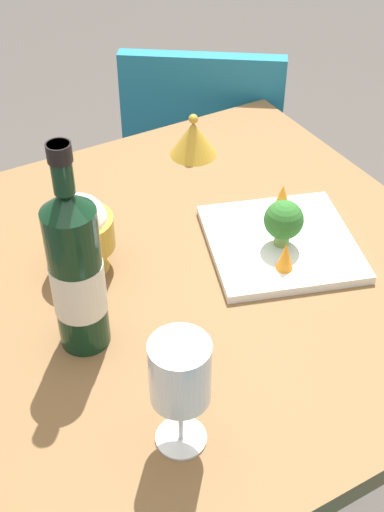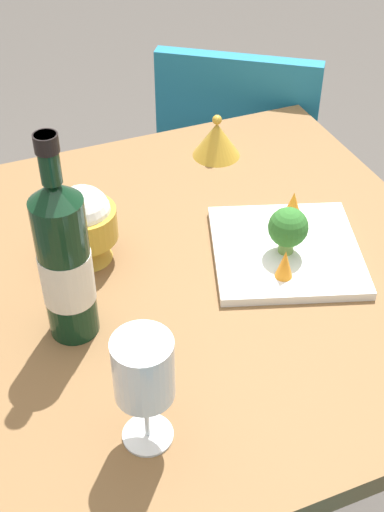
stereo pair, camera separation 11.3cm
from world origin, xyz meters
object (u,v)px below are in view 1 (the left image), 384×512
Objects in this scene: rice_bowl at (81,232)px; chair_by_wall at (203,155)px; carrot_garnish_left at (285,256)px; carrot_garnish_right at (282,199)px; serving_plate at (281,243)px; wine_bottle at (76,272)px; wine_glass at (180,375)px; broccoli_floret at (284,221)px; rice_bowl_lid at (193,138)px.

chair_by_wall is at bearing -45.82° from rice_bowl.
carrot_garnish_left is 0.87× the size of carrot_garnish_right.
carrot_garnish_left is (-0.19, -0.28, -0.03)m from rice_bowl.
serving_plate is 0.08m from carrot_garnish_left.
carrot_garnish_left is 0.16m from carrot_garnish_right.
wine_bottle is 0.41m from serving_plate.
wine_glass is 0.57× the size of serving_plate.
wine_glass reaches higher than broccoli_floret.
wine_bottle is 0.36m from carrot_garnish_left.
serving_plate is at bearing -52.55° from wine_glass.
rice_bowl_lid reaches higher than carrot_garnish_left.
wine_glass is 3.41× the size of carrot_garnish_left.
serving_plate is 0.09m from carrot_garnish_right.
wine_bottle is 3.95× the size of broccoli_floret.
wine_bottle is at bearing -96.81° from chair_by_wall.
broccoli_floret is at bearing -74.39° from chair_by_wall.
carrot_garnish_right is at bearing -34.71° from broccoli_floret.
carrot_garnish_left is (-0.07, 0.04, 0.03)m from serving_plate.
wine_glass is at bearing 149.16° from rice_bowl_lid.
broccoli_floret is (-0.66, 0.23, 0.29)m from chair_by_wall.
wine_bottle reaches higher than carrot_garnish_left.
wine_bottle is 2.39× the size of rice_bowl.
wine_bottle reaches higher than chair_by_wall.
rice_bowl reaches higher than carrot_garnish_right.
rice_bowl is at bearing -101.09° from chair_by_wall.
serving_plate is at bearing -84.54° from wine_bottle.
chair_by_wall is 9.91× the size of broccoli_floret.
wine_bottle reaches higher than wine_glass.
carrot_garnish_left is at bearing -56.84° from wine_glass.
wine_bottle is at bearing 85.30° from carrot_garnish_left.
chair_by_wall reaches higher than serving_plate.
carrot_garnish_right is (-0.58, 0.18, 0.27)m from chair_by_wall.
rice_bowl_lid is 0.36m from broccoli_floret.
rice_bowl is at bearing -3.68° from wine_glass.
rice_bowl is at bearing 56.48° from carrot_garnish_left.
wine_glass is 0.39m from rice_bowl.
serving_plate is 6.03× the size of carrot_garnish_left.
carrot_garnish_left is at bearing -94.70° from wine_bottle.
broccoli_floret is at bearing -112.52° from rice_bowl.
chair_by_wall is 16.20× the size of carrot_garnish_left.
chair_by_wall is 14.06× the size of carrot_garnish_right.
wine_glass is 1.79× the size of rice_bowl_lid.
carrot_garnish_right is at bearing -98.64° from rice_bowl.
rice_bowl is at bearing -22.22° from wine_bottle.
wine_bottle is 1.89× the size of wine_glass.
chair_by_wall is 0.81m from rice_bowl.
wine_glass reaches higher than carrot_garnish_right.
wine_glass is 0.43m from broccoli_floret.
carrot_garnish_right is (0.07, -0.05, -0.02)m from broccoli_floret.
rice_bowl is (0.38, -0.02, -0.05)m from wine_glass.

